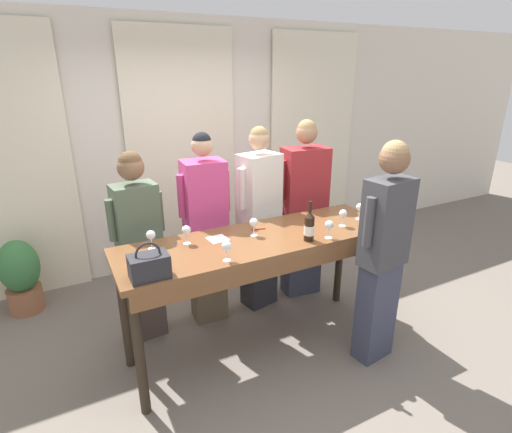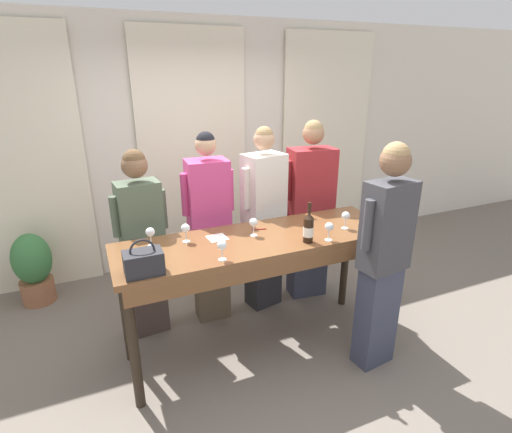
{
  "view_description": "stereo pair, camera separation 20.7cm",
  "coord_description": "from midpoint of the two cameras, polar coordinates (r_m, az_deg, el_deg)",
  "views": [
    {
      "loc": [
        -1.35,
        -2.53,
        2.25
      ],
      "look_at": [
        0.0,
        0.07,
        1.17
      ],
      "focal_mm": 28.0,
      "sensor_mm": 36.0,
      "label": 1
    },
    {
      "loc": [
        -1.16,
        -2.62,
        2.25
      ],
      "look_at": [
        0.0,
        0.07,
        1.17
      ],
      "focal_mm": 28.0,
      "sensor_mm": 36.0,
      "label": 2
    }
  ],
  "objects": [
    {
      "name": "curtain_panel_left",
      "position": [
        4.57,
        -29.77,
        6.19
      ],
      "size": [
        1.26,
        0.03,
        2.69
      ],
      "color": "#EFE5C6",
      "rests_on": "ground_plane"
    },
    {
      "name": "curtain_panel_center",
      "position": [
        4.71,
        -7.6,
        9.05
      ],
      "size": [
        1.26,
        0.03,
        2.69
      ],
      "color": "#EFE5C6",
      "rests_on": "ground_plane"
    },
    {
      "name": "curtain_panel_right",
      "position": [
        5.46,
        11.0,
        10.41
      ],
      "size": [
        1.26,
        0.03,
        2.69
      ],
      "color": "#EFE5C6",
      "rests_on": "ground_plane"
    },
    {
      "name": "guest_striped_shirt",
      "position": [
        4.02,
        9.13,
        0.75
      ],
      "size": [
        0.55,
        0.31,
        1.81
      ],
      "color": "#383D51",
      "rests_on": "ground_plane"
    },
    {
      "name": "guest_olive_jacket",
      "position": [
        3.49,
        -14.26,
        -3.56
      ],
      "size": [
        0.46,
        0.26,
        1.67
      ],
      "color": "#473833",
      "rests_on": "ground_plane"
    },
    {
      "name": "handbag",
      "position": [
        2.62,
        -13.6,
        -6.4
      ],
      "size": [
        0.24,
        0.16,
        0.24
      ],
      "color": "#232328",
      "rests_on": "tasting_bar"
    },
    {
      "name": "host_pouring",
      "position": [
        3.15,
        19.61,
        -5.23
      ],
      "size": [
        0.48,
        0.26,
        1.8
      ],
      "color": "#383D51",
      "rests_on": "ground_plane"
    },
    {
      "name": "wine_bottle",
      "position": [
        3.03,
        9.45,
        -1.64
      ],
      "size": [
        0.08,
        0.08,
        0.32
      ],
      "color": "black",
      "rests_on": "tasting_bar"
    },
    {
      "name": "pen",
      "position": [
        3.26,
        2.24,
        -1.85
      ],
      "size": [
        0.12,
        0.04,
        0.01
      ],
      "color": "maroon",
      "rests_on": "tasting_bar"
    },
    {
      "name": "wine_glass_center_right",
      "position": [
        2.72,
        -2.72,
        -4.22
      ],
      "size": [
        0.07,
        0.07,
        0.15
      ],
      "color": "white",
      "rests_on": "tasting_bar"
    },
    {
      "name": "wine_glass_center_left",
      "position": [
        3.09,
        12.32,
        -1.55
      ],
      "size": [
        0.07,
        0.07,
        0.15
      ],
      "color": "white",
      "rests_on": "tasting_bar"
    },
    {
      "name": "napkin",
      "position": [
        3.11,
        -3.67,
        -3.1
      ],
      "size": [
        0.15,
        0.15,
        0.0
      ],
      "color": "white",
      "rests_on": "tasting_bar"
    },
    {
      "name": "guest_cream_sweater",
      "position": [
        3.79,
        2.66,
        -0.4
      ],
      "size": [
        0.48,
        0.33,
        1.78
      ],
      "color": "#28282D",
      "rests_on": "ground_plane"
    },
    {
      "name": "tasting_bar",
      "position": [
        3.15,
        2.57,
        -5.31
      ],
      "size": [
        2.23,
        0.68,
        1.02
      ],
      "color": "brown",
      "rests_on": "ground_plane"
    },
    {
      "name": "wall_back",
      "position": [
        4.76,
        -7.85,
        9.84
      ],
      "size": [
        12.0,
        0.06,
        2.8
      ],
      "color": "silver",
      "rests_on": "ground_plane"
    },
    {
      "name": "wine_glass_back_left",
      "position": [
        3.54,
        16.84,
        0.85
      ],
      "size": [
        0.07,
        0.07,
        0.15
      ],
      "color": "white",
      "rests_on": "tasting_bar"
    },
    {
      "name": "potted_plant",
      "position": [
        4.55,
        -28.09,
        -6.42
      ],
      "size": [
        0.37,
        0.37,
        0.74
      ],
      "color": "#935B3D",
      "rests_on": "ground_plane"
    },
    {
      "name": "wine_glass_front_left",
      "position": [
        3.35,
        14.43,
        0.0
      ],
      "size": [
        0.07,
        0.07,
        0.15
      ],
      "color": "white",
      "rests_on": "tasting_bar"
    },
    {
      "name": "ground_plane",
      "position": [
        3.64,
        2.16,
        -17.87
      ],
      "size": [
        18.0,
        18.0,
        0.0
      ],
      "primitive_type": "plane",
      "color": "#70665B"
    },
    {
      "name": "wine_glass_front_mid",
      "position": [
        3.11,
        1.55,
        -0.95
      ],
      "size": [
        0.07,
        0.07,
        0.15
      ],
      "color": "white",
      "rests_on": "tasting_bar"
    },
    {
      "name": "guest_pink_top",
      "position": [
        3.6,
        -5.05,
        -1.77
      ],
      "size": [
        0.47,
        0.28,
        1.77
      ],
      "color": "brown",
      "rests_on": "ground_plane"
    },
    {
      "name": "wine_glass_front_right",
      "position": [
        3.03,
        -8.12,
        -1.77
      ],
      "size": [
        0.07,
        0.07,
        0.15
      ],
      "color": "white",
      "rests_on": "tasting_bar"
    },
    {
      "name": "wine_glass_center_mid",
      "position": [
        3.0,
        -12.98,
        -2.31
      ],
      "size": [
        0.07,
        0.07,
        0.15
      ],
      "color": "white",
      "rests_on": "tasting_bar"
    }
  ]
}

